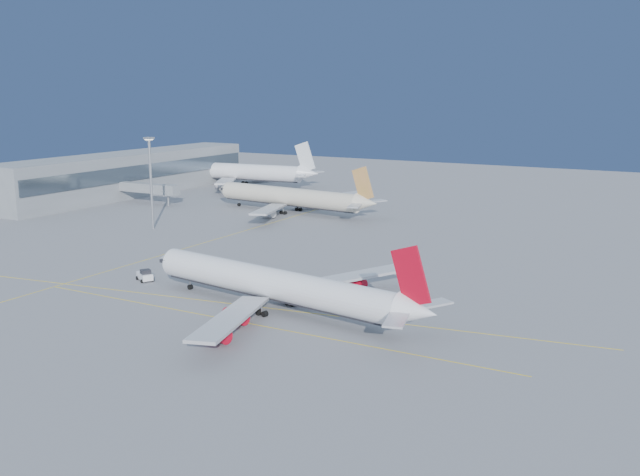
{
  "coord_description": "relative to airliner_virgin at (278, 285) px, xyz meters",
  "views": [
    {
      "loc": [
        68.35,
        -104.18,
        36.85
      ],
      "look_at": [
        -1.42,
        21.36,
        7.0
      ],
      "focal_mm": 40.0,
      "sensor_mm": 36.0,
      "label": 1
    }
  ],
  "objects": [
    {
      "name": "airliner_third",
      "position": [
        -100.25,
        130.3,
        0.96
      ],
      "size": [
        67.63,
        62.05,
        18.13
      ],
      "rotation": [
        0.0,
        0.0,
        0.1
      ],
      "color": "white",
      "rests_on": "ground"
    },
    {
      "name": "ground",
      "position": [
        -5.77,
        6.15,
        -4.53
      ],
      "size": [
        500.0,
        500.0,
        0.0
      ],
      "primitive_type": "plane",
      "color": "slate",
      "rests_on": "ground"
    },
    {
      "name": "airliner_etihad",
      "position": [
        -49.56,
        86.13,
        0.3
      ],
      "size": [
        60.88,
        55.92,
        15.89
      ],
      "rotation": [
        0.0,
        0.0,
        -0.11
      ],
      "color": "beige",
      "rests_on": "ground"
    },
    {
      "name": "taxiway_lines",
      "position": [
        -20.48,
        12.5,
        -4.52
      ],
      "size": [
        118.86,
        140.0,
        0.02
      ],
      "color": "yellow",
      "rests_on": "ground"
    },
    {
      "name": "airliner_virgin",
      "position": [
        0.0,
        0.0,
        0.0
      ],
      "size": [
        60.81,
        54.13,
        15.03
      ],
      "rotation": [
        0.0,
        0.0,
        -0.15
      ],
      "color": "white",
      "rests_on": "ground"
    },
    {
      "name": "pushback_tug",
      "position": [
        -33.61,
        3.96,
        -3.44
      ],
      "size": [
        4.67,
        4.02,
        2.35
      ],
      "rotation": [
        0.0,
        0.0,
        -0.51
      ],
      "color": "white",
      "rests_on": "ground"
    },
    {
      "name": "light_mast",
      "position": [
        -69.09,
        45.69,
        10.04
      ],
      "size": [
        2.13,
        2.13,
        24.69
      ],
      "color": "gray",
      "rests_on": "ground"
    },
    {
      "name": "terminal",
      "position": [
        -120.7,
        91.15,
        2.98
      ],
      "size": [
        18.4,
        110.0,
        15.0
      ],
      "color": "gray",
      "rests_on": "ground"
    },
    {
      "name": "jet_bridge",
      "position": [
        -98.87,
        78.15,
        0.64
      ],
      "size": [
        23.6,
        3.6,
        6.9
      ],
      "color": "gray",
      "rests_on": "ground"
    }
  ]
}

